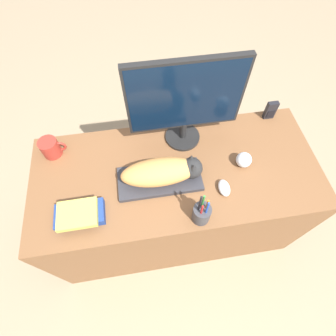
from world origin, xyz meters
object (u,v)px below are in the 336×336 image
Objects in this scene: monitor at (185,100)px; baseball at (244,160)px; cat at (165,171)px; computer_mouse at (224,188)px; coffee_mug at (51,148)px; pen_cup at (202,213)px; phone at (271,110)px; book_stack at (79,214)px; keyboard at (160,179)px.

monitor is 6.96× the size of baseball.
cat is 0.72× the size of monitor.
coffee_mug is (-0.81, 0.34, 0.03)m from computer_mouse.
pen_cup is (0.13, -0.22, -0.03)m from cat.
baseball is (0.40, 0.03, -0.04)m from cat.
pen_cup is at bearing -134.04° from phone.
baseball is 0.82m from book_stack.
keyboard is 1.85× the size of book_stack.
cat is at bearing -175.95° from baseball.
computer_mouse is (0.29, -0.10, 0.01)m from keyboard.
monitor is (0.13, 0.24, 0.20)m from cat.
cat is at bearing -24.27° from coffee_mug.
monitor is at bearing -172.08° from phone.
keyboard is at bearing -155.02° from phone.
pen_cup reaches higher than coffee_mug.
phone is at bearing 45.96° from pen_cup.
monitor is at bearing 56.56° from keyboard.
phone is (0.24, 0.28, 0.02)m from baseball.
phone reaches higher than book_stack.
cat is 0.25m from pen_cup.
keyboard is 0.58m from coffee_mug.
keyboard is 0.43m from baseball.
computer_mouse is 0.67m from book_stack.
keyboard is at bearing 161.56° from computer_mouse.
monitor reaches higher than pen_cup.
phone is 1.13m from book_stack.
monitor is at bearing 89.41° from pen_cup.
baseball is (0.27, 0.25, -0.02)m from pen_cup.
cat reaches higher than computer_mouse.
book_stack is (-0.53, 0.09, -0.02)m from pen_cup.
pen_cup reaches higher than keyboard.
keyboard is 3.15× the size of coffee_mug.
coffee_mug is 0.59× the size of book_stack.
monitor is 4.80× the size of phone.
pen_cup is 0.37m from baseball.
baseball is 0.37m from phone.
pen_cup is at bearing -34.64° from coffee_mug.
cat is at bearing 0.00° from keyboard.
phone is at bearing 47.76° from computer_mouse.
book_stack is at bearing 170.66° from pen_cup.
monitor reaches higher than baseball.
keyboard is 1.05× the size of cat.
baseball reaches higher than keyboard.
keyboard is 0.07m from cat.
coffee_mug is 1.65× the size of baseball.
coffee_mug is at bearing -176.98° from phone.
book_stack is at bearing -145.30° from monitor.
book_stack is at bearing -157.05° from phone.
computer_mouse is 0.89m from coffee_mug.
cat reaches higher than coffee_mug.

